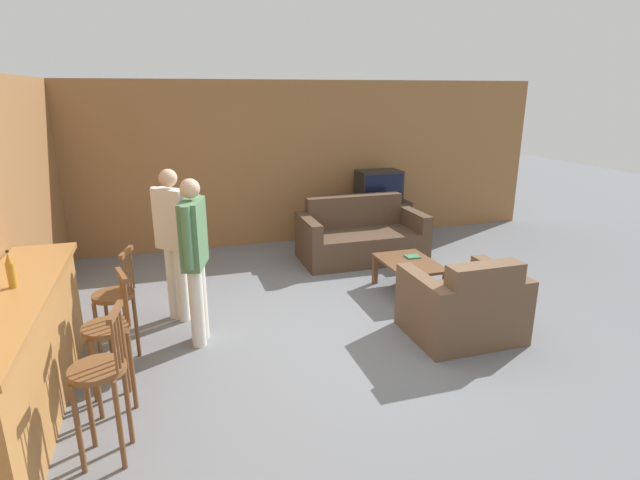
% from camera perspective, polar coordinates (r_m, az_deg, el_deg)
% --- Properties ---
extents(ground_plane, '(24.00, 24.00, 0.00)m').
position_cam_1_polar(ground_plane, '(5.17, 4.08, -11.46)').
color(ground_plane, slate).
extents(wall_back, '(9.40, 0.08, 2.60)m').
position_cam_1_polar(wall_back, '(8.17, -5.25, 8.65)').
color(wall_back, olive).
rests_on(wall_back, ground_plane).
extents(wall_left, '(0.08, 8.68, 2.60)m').
position_cam_1_polar(wall_left, '(5.87, -31.69, 3.03)').
color(wall_left, olive).
rests_on(wall_left, ground_plane).
extents(bar_counter, '(0.55, 2.56, 1.03)m').
position_cam_1_polar(bar_counter, '(4.44, -31.03, -11.49)').
color(bar_counter, '#A87038').
rests_on(bar_counter, ground_plane).
extents(bar_chair_near, '(0.42, 0.42, 1.11)m').
position_cam_1_polar(bar_chair_near, '(3.72, -23.69, -14.67)').
color(bar_chair_near, brown).
rests_on(bar_chair_near, ground_plane).
extents(bar_chair_mid, '(0.44, 0.44, 1.11)m').
position_cam_1_polar(bar_chair_mid, '(4.28, -22.88, -10.32)').
color(bar_chair_mid, brown).
rests_on(bar_chair_mid, ground_plane).
extents(bar_chair_far, '(0.44, 0.44, 1.11)m').
position_cam_1_polar(bar_chair_far, '(4.88, -22.27, -6.92)').
color(bar_chair_far, brown).
rests_on(bar_chair_far, ground_plane).
extents(couch_far, '(1.82, 0.94, 0.91)m').
position_cam_1_polar(couch_far, '(7.51, 4.64, 0.25)').
color(couch_far, '#4C3828').
rests_on(couch_far, ground_plane).
extents(armchair_near, '(1.07, 0.89, 0.88)m').
position_cam_1_polar(armchair_near, '(5.34, 16.11, -7.40)').
color(armchair_near, brown).
rests_on(armchair_near, ground_plane).
extents(coffee_table, '(0.63, 0.90, 0.41)m').
position_cam_1_polar(coffee_table, '(6.29, 10.15, -2.96)').
color(coffee_table, brown).
rests_on(coffee_table, ground_plane).
extents(tv_unit, '(1.01, 0.55, 0.66)m').
position_cam_1_polar(tv_unit, '(8.48, 6.58, 2.21)').
color(tv_unit, '#2D2319').
rests_on(tv_unit, ground_plane).
extents(tv, '(0.71, 0.46, 0.52)m').
position_cam_1_polar(tv, '(8.35, 6.72, 6.13)').
color(tv, black).
rests_on(tv, tv_unit).
extents(bottle, '(0.06, 0.06, 0.29)m').
position_cam_1_polar(bottle, '(4.34, -31.86, -3.00)').
color(bottle, '#B27A23').
rests_on(bottle, bar_counter).
extents(book_on_table, '(0.18, 0.15, 0.02)m').
position_cam_1_polar(book_on_table, '(6.43, 10.52, -1.88)').
color(book_on_table, '#33704C').
rests_on(book_on_table, coffee_table).
extents(person_by_window, '(0.38, 0.39, 1.67)m').
position_cam_1_polar(person_by_window, '(5.51, -16.44, 0.42)').
color(person_by_window, silver).
rests_on(person_by_window, ground_plane).
extents(person_by_counter, '(0.29, 0.56, 1.66)m').
position_cam_1_polar(person_by_counter, '(4.93, -14.13, -1.50)').
color(person_by_counter, silver).
rests_on(person_by_counter, ground_plane).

